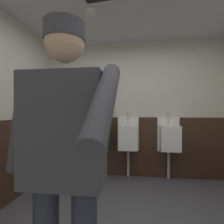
% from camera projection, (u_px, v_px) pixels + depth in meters
% --- Properties ---
extents(wall_back, '(4.03, 0.12, 2.60)m').
position_uv_depth(wall_back, '(134.00, 109.00, 3.50)').
color(wall_back, beige).
rests_on(wall_back, ground_plane).
extents(wainscot_band_back, '(3.43, 0.03, 1.14)m').
position_uv_depth(wainscot_band_back, '(134.00, 147.00, 3.43)').
color(wainscot_band_back, '#382319').
rests_on(wainscot_band_back, ground_plane).
extents(downlight_far, '(0.14, 0.14, 0.03)m').
position_uv_depth(downlight_far, '(91.00, 12.00, 2.36)').
color(downlight_far, white).
extents(urinal_left, '(0.40, 0.34, 1.24)m').
position_uv_depth(urinal_left, '(89.00, 136.00, 3.40)').
color(urinal_left, white).
rests_on(urinal_left, ground_plane).
extents(urinal_middle, '(0.40, 0.34, 1.24)m').
position_uv_depth(urinal_middle, '(128.00, 137.00, 3.30)').
color(urinal_middle, white).
rests_on(urinal_middle, ground_plane).
extents(urinal_right, '(0.40, 0.34, 1.24)m').
position_uv_depth(urinal_right, '(169.00, 138.00, 3.21)').
color(urinal_right, white).
rests_on(urinal_right, ground_plane).
extents(privacy_divider_panel, '(0.04, 0.40, 0.90)m').
position_uv_depth(privacy_divider_panel, '(108.00, 128.00, 3.28)').
color(privacy_divider_panel, '#4C4C51').
extents(person, '(0.65, 0.60, 1.74)m').
position_uv_depth(person, '(64.00, 154.00, 0.97)').
color(person, '#2D3342').
rests_on(person, ground_plane).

